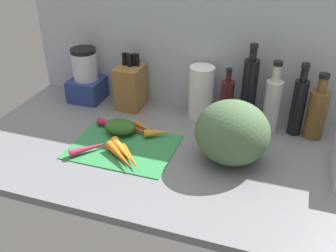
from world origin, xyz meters
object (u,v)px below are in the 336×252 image
Objects in this scene: carrot_2 at (143,131)px; winter_squash at (232,133)px; bottle_0 at (227,100)px; bottle_4 at (317,112)px; cutting_board at (123,146)px; carrot_5 at (145,128)px; carrot_6 at (115,124)px; bottle_2 at (272,104)px; carrot_0 at (90,148)px; paper_towel_roll at (201,92)px; knife_block at (131,86)px; bottle_3 at (298,105)px; carrot_1 at (123,151)px; blender_appliance at (86,78)px; carrot_4 at (130,157)px; bottle_1 at (249,91)px; carrot_3 at (120,156)px; carrot_7 at (158,133)px.

winter_squash reaches higher than carrot_2.
bottle_4 is (35.42, -1.59, 1.13)cm from bottle_0.
carrot_5 is (3.56, 13.24, 1.52)cm from cutting_board.
carrot_6 is 0.52× the size of bottle_2.
carrot_0 reaches higher than carrot_5.
paper_towel_roll reaches higher than carrot_6.
bottle_4 is (78.68, -1.22, 0.74)cm from knife_block.
knife_block is at bearing 90.86° from carrot_0.
bottle_3 is (28.31, -1.19, 2.87)cm from bottle_0.
paper_towel_roll is 46.58cm from bottle_4.
carrot_0 reaches higher than carrot_2.
cutting_board is at bearing -148.48° from bottle_2.
carrot_1 is 53.03cm from blender_appliance.
knife_block reaches higher than carrot_5.
cutting_board is at bearing -122.64° from paper_towel_roll.
carrot_2 is at bearing -57.17° from knife_block.
paper_towel_roll is (32.15, 0.87, 1.35)cm from knife_block.
blender_appliance is (-39.47, 40.85, 8.61)cm from carrot_4.
carrot_6 is (-8.78, 11.41, 2.00)cm from cutting_board.
bottle_2 is (84.12, -1.57, 1.19)cm from blender_appliance.
carrot_6 is at bearing 172.20° from winter_squash.
bottle_1 reaches higher than bottle_0.
carrot_4 is 0.53× the size of bottle_3.
cutting_board is at bearing -52.44° from carrot_6.
carrot_5 is (1.03, 18.83, -0.63)cm from carrot_1.
bottle_3 reaches higher than knife_block.
carrot_1 is 70.20cm from bottle_3.
carrot_0 is 0.63× the size of knife_block.
carrot_3 is 52.02cm from bottle_0.
carrot_6 is 0.64× the size of bottle_0.
winter_squash is 28.85cm from bottle_2.
blender_appliance is (-36.93, 22.61, 8.75)cm from carrot_2.
carrot_4 is 57.45cm from blender_appliance.
bottle_1 is at bearing 24.10° from carrot_6.
carrot_0 is at bearing -128.54° from carrot_2.
carrot_6 is 0.58× the size of winter_squash.
cutting_board is at bearing -44.94° from blender_appliance.
bottle_0 is 0.69× the size of bottle_1.
carrot_3 is at bearing -72.54° from cutting_board.
blender_appliance is 74.40cm from bottle_1.
bottle_4 reaches higher than carrot_6.
paper_towel_roll is at bearing 48.61° from carrot_5.
carrot_0 is 66.84cm from bottle_1.
carrot_7 is at bearing 41.55° from carrot_0.
carrot_2 is at bearing -31.48° from blender_appliance.
carrot_2 is 45.98cm from bottle_1.
carrot_3 is at bearing -125.49° from bottle_0.
blender_appliance is at bearing -179.78° from bottle_0.
bottle_2 reaches higher than carrot_6.
carrot_4 is 24.63cm from carrot_6.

